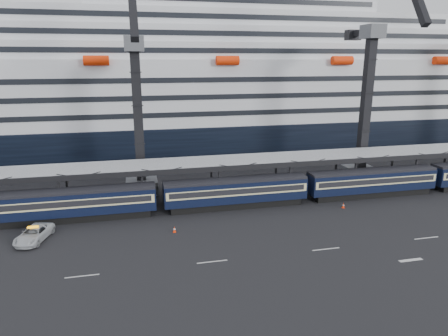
# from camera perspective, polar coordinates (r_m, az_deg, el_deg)

# --- Properties ---
(ground) EXTENTS (260.00, 260.00, 0.00)m
(ground) POSITION_cam_1_polar(r_m,az_deg,el_deg) (47.42, 14.35, -8.80)
(ground) COLOR black
(ground) RESTS_ON ground
(lane_markings) EXTENTS (111.00, 4.27, 0.02)m
(lane_markings) POSITION_cam_1_polar(r_m,az_deg,el_deg) (47.73, 26.14, -9.78)
(lane_markings) COLOR beige
(lane_markings) RESTS_ON ground
(train) EXTENTS (133.05, 3.00, 4.05)m
(train) POSITION_cam_1_polar(r_m,az_deg,el_deg) (53.54, 5.21, -3.05)
(train) COLOR black
(train) RESTS_ON ground
(canopy) EXTENTS (130.00, 6.25, 5.53)m
(canopy) POSITION_cam_1_polar(r_m,az_deg,el_deg) (57.85, 8.45, 1.37)
(canopy) COLOR gray
(canopy) RESTS_ON ground
(cruise_ship) EXTENTS (214.09, 28.84, 34.00)m
(cruise_ship) POSITION_cam_1_polar(r_m,az_deg,el_deg) (86.76, 0.23, 10.85)
(cruise_ship) COLOR black
(cruise_ship) RESTS_ON ground
(crane_dark_near) EXTENTS (4.50, 17.75, 35.08)m
(crane_dark_near) POSITION_cam_1_polar(r_m,az_deg,el_deg) (57.31, -12.22, 7.86)
(crane_dark_near) COLOR #4E5156
(crane_dark_near) RESTS_ON ground
(crane_dark_mid) EXTENTS (4.50, 18.24, 39.64)m
(crane_dark_mid) POSITION_cam_1_polar(r_m,az_deg,el_deg) (66.50, 19.91, 9.52)
(crane_dark_mid) COLOR #4E5156
(crane_dark_mid) RESTS_ON ground
(pickup_truck) EXTENTS (3.85, 5.87, 1.50)m
(pickup_truck) POSITION_cam_1_polar(r_m,az_deg,el_deg) (48.17, -25.52, -8.52)
(pickup_truck) COLOR silver
(pickup_truck) RESTS_ON ground
(traffic_cone_b) EXTENTS (0.38, 0.38, 0.77)m
(traffic_cone_b) POSITION_cam_1_polar(r_m,az_deg,el_deg) (49.52, -23.79, -8.14)
(traffic_cone_b) COLOR #FF3108
(traffic_cone_b) RESTS_ON ground
(traffic_cone_c) EXTENTS (0.36, 0.36, 0.72)m
(traffic_cone_c) POSITION_cam_1_polar(r_m,az_deg,el_deg) (46.06, -7.10, -8.68)
(traffic_cone_c) COLOR #FF3108
(traffic_cone_c) RESTS_ON ground
(traffic_cone_d) EXTENTS (0.35, 0.35, 0.71)m
(traffic_cone_d) POSITION_cam_1_polar(r_m,az_deg,el_deg) (55.16, 16.68, -5.13)
(traffic_cone_d) COLOR #FF3108
(traffic_cone_d) RESTS_ON ground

